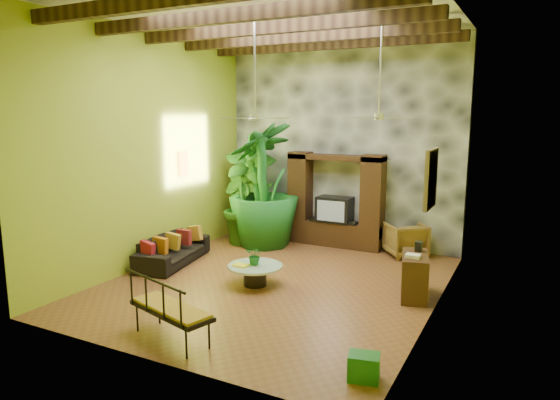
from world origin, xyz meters
The scene contains 23 objects.
ground centered at (0.00, 0.00, 0.00)m, with size 7.00×7.00×0.00m, color brown.
ceiling centered at (0.00, 0.00, 5.00)m, with size 6.00×7.00×0.02m, color silver.
back_wall centered at (0.00, 3.50, 2.50)m, with size 6.00×0.02×5.00m, color #A8BC2A.
left_wall centered at (-3.00, 0.00, 2.50)m, with size 0.02×7.00×5.00m, color #A8BC2A.
right_wall centered at (3.00, 0.00, 2.50)m, with size 0.02×7.00×5.00m, color #A8BC2A.
stone_accent_wall centered at (0.00, 3.44, 2.50)m, with size 5.98×0.10×4.98m, color #36393E.
ceiling_beams centered at (0.00, 0.00, 4.78)m, with size 5.95×5.36×0.22m.
entertainment_center centered at (0.00, 3.14, 0.97)m, with size 2.40×0.55×2.30m.
ceiling_fan_front centered at (-0.20, -0.40, 3.40)m, with size 1.28×1.28×1.86m.
ceiling_fan_back centered at (1.60, 1.20, 3.40)m, with size 1.28×1.28×1.86m.
wall_art_mask centered at (-2.96, 1.00, 2.10)m, with size 0.06×0.32×0.55m, color yellow.
wall_art_painting centered at (2.96, -0.60, 2.30)m, with size 0.06×0.70×0.90m, color #22557E.
sofa centered at (-2.61, 0.10, 0.31)m, with size 2.11×0.82×0.62m, color black.
wicker_armchair centered at (1.79, 3.03, 0.38)m, with size 0.82×0.85×0.77m, color olive.
tall_plant_a centered at (-2.13, 2.63, 1.27)m, with size 1.34×0.90×2.54m, color #1F5817.
tall_plant_b centered at (-2.22, 2.25, 0.97)m, with size 1.07×0.86×1.95m, color #205516.
tall_plant_c centered at (-1.56, 2.33, 1.52)m, with size 1.71×1.71×3.05m, color #196120.
coffee_table centered at (-0.28, -0.31, 0.26)m, with size 1.05×1.05×0.40m.
centerpiece_plant centered at (-0.30, -0.28, 0.59)m, with size 0.33×0.29×0.37m, color #196020.
yellow_tray centered at (-0.49, -0.48, 0.42)m, with size 0.29×0.20×0.03m, color #FDF91B.
iron_bench centered at (-0.19, -2.96, 0.54)m, with size 1.54×0.92×0.57m.
side_console centered at (2.56, 0.47, 0.39)m, with size 0.44×0.99×0.79m, color #332010.
green_bin centered at (2.65, -2.66, 0.17)m, with size 0.38×0.29×0.34m, color #1E7139.
Camera 1 is at (4.36, -8.23, 3.29)m, focal length 32.00 mm.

